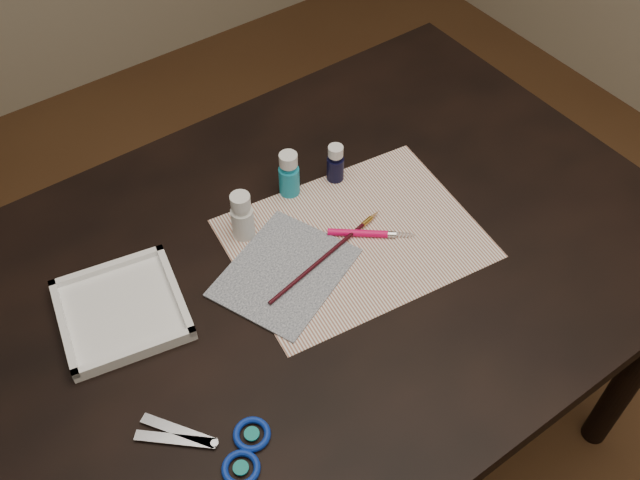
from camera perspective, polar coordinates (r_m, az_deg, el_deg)
ground at (r=1.91m, az=0.00°, el=-16.01°), size 3.50×3.50×0.02m
table at (r=1.57m, az=0.00°, el=-10.16°), size 1.30×0.90×0.75m
paper at (r=1.29m, az=2.78°, el=0.13°), size 0.47×0.38×0.00m
canvas at (r=1.24m, az=-2.83°, el=-2.59°), size 0.28×0.26×0.00m
paint_bottle_white at (r=1.27m, az=-6.25°, el=1.94°), size 0.04×0.04×0.10m
paint_bottle_cyan at (r=1.34m, az=-2.50°, el=5.30°), size 0.05×0.05×0.10m
paint_bottle_navy at (r=1.37m, az=1.24°, el=6.16°), size 0.04×0.04×0.08m
paintbrush at (r=1.25m, az=0.59°, el=-1.17°), size 0.28×0.07×0.01m
craft_knife at (r=1.29m, az=4.18°, el=0.51°), size 0.13×0.11×0.01m
scissors at (r=1.08m, az=-9.55°, el=-15.93°), size 0.23×0.23×0.01m
palette_tray at (r=1.22m, az=-15.60°, el=-5.38°), size 0.23×0.23×0.02m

